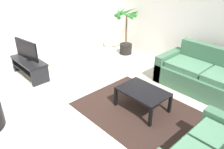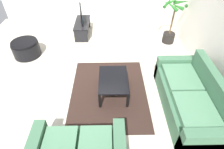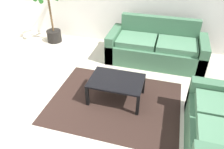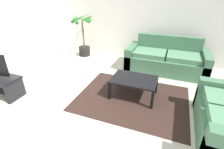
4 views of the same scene
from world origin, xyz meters
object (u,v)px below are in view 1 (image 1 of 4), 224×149
tv_stand (29,66)px  potted_palm (126,35)px  tv (27,50)px  coffee_table (143,93)px  couch_main (207,78)px

tv_stand → potted_palm: (0.56, 2.74, 0.30)m
tv_stand → tv: 0.40m
tv_stand → coffee_table: 2.88m
couch_main → tv_stand: size_ratio=1.88×
couch_main → potted_palm: 2.68m
couch_main → tv: (-3.21, -2.46, 0.38)m
tv → potted_palm: (0.56, 2.73, -0.11)m
coffee_table → potted_palm: potted_palm is taller
couch_main → potted_palm: size_ratio=1.54×
potted_palm → tv: bearing=-101.5°
tv_stand → tv: tv is taller
couch_main → coffee_table: bearing=-108.1°
tv → coffee_table: size_ratio=0.89×
coffee_table → potted_palm: size_ratio=0.67×
tv_stand → potted_palm: bearing=78.5°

